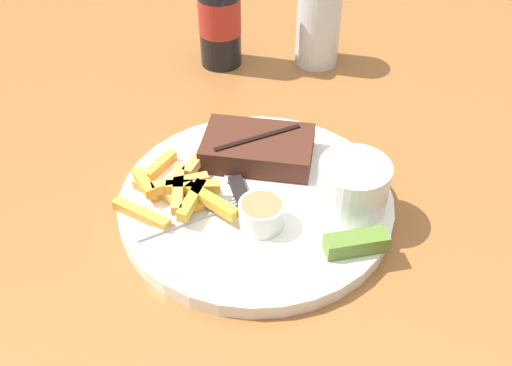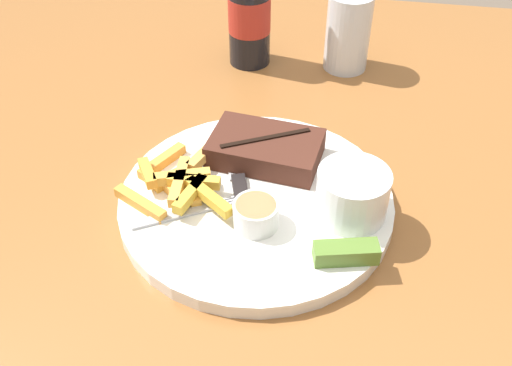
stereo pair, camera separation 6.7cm
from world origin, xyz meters
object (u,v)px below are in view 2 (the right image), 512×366
drinking_glass (348,32)px  pickle_spear (346,253)px  dinner_plate (256,202)px  coleslaw_cup (352,192)px  fork_utensil (185,212)px  knife_utensil (236,173)px  beer_bottle (249,12)px  dipping_sauce_cup (256,213)px  steak_portion (262,148)px

drinking_glass → pickle_spear: bearing=-86.8°
dinner_plate → coleslaw_cup: bearing=-5.1°
dinner_plate → fork_utensil: (-0.07, -0.04, 0.01)m
knife_utensil → beer_bottle: 0.30m
coleslaw_cup → drinking_glass: size_ratio=0.67×
dipping_sauce_cup → fork_utensil: bearing=177.8°
dipping_sauce_cup → pickle_spear: 0.10m
coleslaw_cup → pickle_spear: (-0.00, -0.07, -0.02)m
beer_bottle → dipping_sauce_cup: bearing=-79.0°
dinner_plate → knife_utensil: 0.05m
steak_portion → dipping_sauce_cup: size_ratio=2.84×
fork_utensil → beer_bottle: size_ratio=0.52×
dipping_sauce_cup → drinking_glass: size_ratio=0.42×
steak_portion → knife_utensil: steak_portion is taller
beer_bottle → drinking_glass: bearing=3.2°
fork_utensil → drinking_glass: 0.41m
steak_portion → pickle_spear: steak_portion is taller
pickle_spear → coleslaw_cup: bearing=89.2°
fork_utensil → pickle_spear: bearing=-41.6°
dipping_sauce_cup → drinking_glass: bearing=78.7°
knife_utensil → drinking_glass: size_ratio=1.38×
coleslaw_cup → drinking_glass: drinking_glass is taller
beer_bottle → coleslaw_cup: bearing=-62.9°
beer_bottle → knife_utensil: bearing=-83.0°
dinner_plate → steak_portion: steak_portion is taller
drinking_glass → steak_portion: bearing=-108.2°
dipping_sauce_cup → pickle_spear: dipping_sauce_cup is taller
dinner_plate → coleslaw_cup: (0.11, -0.01, 0.04)m
coleslaw_cup → pickle_spear: bearing=-90.8°
steak_portion → fork_utensil: bearing=-121.4°
steak_portion → knife_utensil: bearing=-123.6°
dinner_plate → pickle_spear: size_ratio=4.52×
coleslaw_cup → dipping_sauce_cup: 0.11m
beer_bottle → drinking_glass: beer_bottle is taller
steak_portion → beer_bottle: beer_bottle is taller
steak_portion → knife_utensil: 0.05m
steak_portion → knife_utensil: (-0.02, -0.04, -0.01)m
steak_portion → pickle_spear: (0.11, -0.15, -0.01)m
pickle_spear → fork_utensil: 0.18m
dinner_plate → beer_bottle: size_ratio=1.34×
dinner_plate → dipping_sauce_cup: bearing=-80.7°
pickle_spear → drinking_glass: size_ratio=0.59×
pickle_spear → beer_bottle: size_ratio=0.30×
steak_portion → drinking_glass: size_ratio=1.20×
steak_portion → pickle_spear: bearing=-53.2°
dinner_plate → pickle_spear: 0.13m
steak_portion → fork_utensil: 0.13m
steak_portion → beer_bottle: bearing=103.2°
pickle_spear → beer_bottle: bearing=112.9°
coleslaw_cup → dinner_plate: bearing=174.9°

